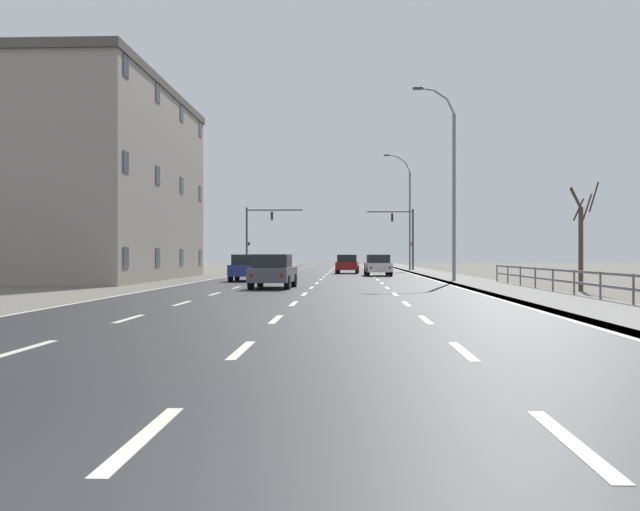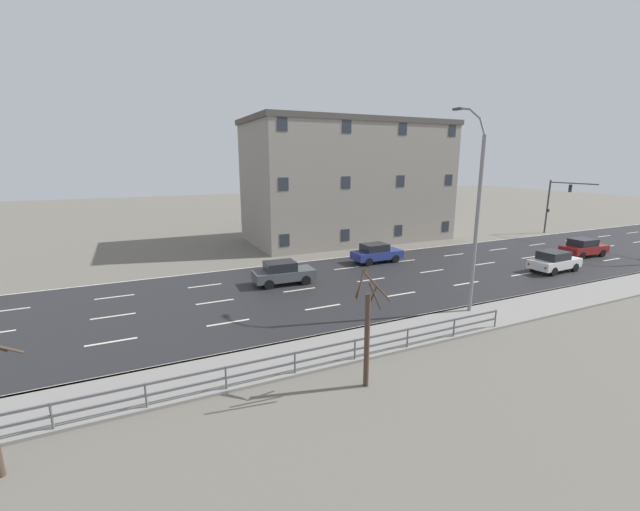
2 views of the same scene
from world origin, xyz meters
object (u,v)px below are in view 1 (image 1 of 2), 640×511
Objects in this scene: car_near_left at (347,264)px; car_far_left at (378,265)px; traffic_signal_right at (405,231)px; car_far_right at (273,271)px; street_lamp_distant at (408,214)px; car_distant at (248,268)px; traffic_signal_left at (257,229)px; street_lamp_midground at (452,186)px; brick_building at (91,183)px.

car_far_left is at bearing -69.45° from car_near_left.
traffic_signal_right is 37.14m from car_far_right.
car_distant is at bearing -113.43° from street_lamp_distant.
car_near_left is at bearing -121.93° from street_lamp_distant.
car_distant is at bearing -129.90° from car_far_left.
car_far_right is (-9.18, -35.86, -4.68)m from street_lamp_distant.
street_lamp_distant is 14.49m from traffic_signal_left.
traffic_signal_right is 1.43× the size of car_far_right.
traffic_signal_right is 1.45× the size of car_distant.
street_lamp_distant is 11.94m from car_near_left.
street_lamp_distant is at bearing 77.98° from car_far_right.
street_lamp_midground is 2.62× the size of car_near_left.
car_distant is at bearing -112.80° from traffic_signal_right.
traffic_signal_left reaches higher than car_far_left.
traffic_signal_left is at bearing 140.04° from car_near_left.
street_lamp_distant reaches higher than car_near_left.
street_lamp_midground is 30.53m from traffic_signal_left.
car_near_left is (3.37, 26.53, 0.00)m from car_far_right.
car_far_left is at bearing 76.35° from car_far_right.
car_distant is at bearing 107.60° from car_far_right.
street_lamp_midground is 13.42m from car_far_left.
street_lamp_midground is at bearing -89.96° from street_lamp_distant.
car_distant is at bearing 172.54° from street_lamp_midground.
car_far_left is at bearing 52.32° from car_distant.
car_distant is (-11.64, -26.85, -4.68)m from street_lamp_distant.
brick_building reaches higher than car_far_left.
traffic_signal_left is 23.77m from brick_building.
brick_building is at bearing 168.44° from street_lamp_midground.
car_distant is 0.98× the size of car_far_left.
car_near_left is 7.31m from car_far_left.
car_distant is at bearing -105.70° from car_near_left.
street_lamp_midground is 12.71m from car_far_right.
car_far_left is at bearing -101.24° from traffic_signal_right.
car_far_left is at bearing -102.37° from street_lamp_distant.
street_lamp_distant is 2.73× the size of car_distant.
traffic_signal_right is 32.39m from brick_building.
traffic_signal_left is (-14.36, 26.91, -1.37)m from street_lamp_midground.
car_far_right is 1.01× the size of car_distant.
street_lamp_distant reaches higher than traffic_signal_right.
street_lamp_midground reaches higher than car_far_right.
street_lamp_midground is 12.61m from car_distant.
traffic_signal_right reaches higher than car_far_right.
street_lamp_midground is at bearing -11.56° from brick_building.
street_lamp_distant is at bearing 75.07° from car_far_left.
car_far_right is at bearing -81.46° from traffic_signal_left.
brick_building is (-22.03, -23.87, 0.61)m from street_lamp_distant.
brick_building is (-21.71, -23.94, 2.21)m from traffic_signal_right.
street_lamp_midground is at bearing -7.80° from car_distant.
street_lamp_midground is at bearing -89.32° from traffic_signal_right.
car_near_left is at bearing 71.28° from car_distant.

